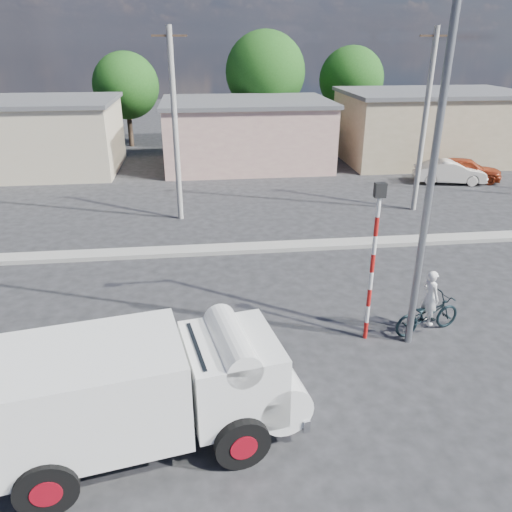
{
  "coord_description": "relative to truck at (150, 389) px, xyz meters",
  "views": [
    {
      "loc": [
        -1.13,
        -9.66,
        7.55
      ],
      "look_at": [
        0.54,
        4.44,
        1.3
      ],
      "focal_mm": 35.0,
      "sensor_mm": 36.0,
      "label": 1
    }
  ],
  "objects": [
    {
      "name": "building_row",
      "position": [
        3.34,
        23.74,
        0.78
      ],
      "size": [
        37.8,
        7.3,
        4.44
      ],
      "color": "beige",
      "rests_on": "ground"
    },
    {
      "name": "bicycle",
      "position": [
        7.21,
        3.36,
        -0.81
      ],
      "size": [
        2.18,
        1.23,
        1.08
      ],
      "primitive_type": "imported",
      "rotation": [
        0.0,
        0.0,
        1.83
      ],
      "color": "black",
      "rests_on": "ground"
    },
    {
      "name": "car_cream",
      "position": [
        15.1,
        18.01,
        -0.72
      ],
      "size": [
        4.02,
        2.08,
        1.26
      ],
      "primitive_type": "imported",
      "rotation": [
        0.0,
        0.0,
        1.37
      ],
      "color": "silver",
      "rests_on": "ground"
    },
    {
      "name": "ground_plane",
      "position": [
        2.24,
        1.74,
        -1.35
      ],
      "size": [
        120.0,
        120.0,
        0.0
      ],
      "primitive_type": "plane",
      "color": "#242427",
      "rests_on": "ground"
    },
    {
      "name": "cyclist",
      "position": [
        7.21,
        3.36,
        -0.57
      ],
      "size": [
        0.51,
        0.65,
        1.57
      ],
      "primitive_type": "imported",
      "rotation": [
        0.0,
        0.0,
        1.83
      ],
      "color": "white",
      "rests_on": "ground"
    },
    {
      "name": "traffic_pole",
      "position": [
        5.44,
        3.24,
        1.24
      ],
      "size": [
        0.28,
        0.18,
        4.36
      ],
      "color": "red",
      "rests_on": "ground"
    },
    {
      "name": "car_red",
      "position": [
        16.22,
        18.4,
        -0.69
      ],
      "size": [
        4.19,
        2.78,
        1.32
      ],
      "primitive_type": "imported",
      "rotation": [
        0.0,
        0.0,
        1.23
      ],
      "color": "#A23416",
      "rests_on": "ground"
    },
    {
      "name": "tree_row",
      "position": [
        -0.03,
        30.36,
        3.47
      ],
      "size": [
        34.13,
        7.32,
        8.1
      ],
      "color": "#38281E",
      "rests_on": "ground"
    },
    {
      "name": "utility_poles",
      "position": [
        5.49,
        13.74,
        2.72
      ],
      "size": [
        35.4,
        0.24,
        8.0
      ],
      "color": "#99968E",
      "rests_on": "ground"
    },
    {
      "name": "streetlight",
      "position": [
        6.38,
        2.94,
        3.61
      ],
      "size": [
        2.34,
        0.22,
        9.0
      ],
      "color": "slate",
      "rests_on": "ground"
    },
    {
      "name": "median",
      "position": [
        2.24,
        9.74,
        -1.27
      ],
      "size": [
        40.0,
        0.8,
        0.16
      ],
      "primitive_type": "cube",
      "color": "#99968E",
      "rests_on": "ground"
    },
    {
      "name": "truck",
      "position": [
        0.0,
        0.0,
        0.0
      ],
      "size": [
        6.19,
        3.2,
        2.44
      ],
      "rotation": [
        0.0,
        0.0,
        0.19
      ],
      "color": "black",
      "rests_on": "ground"
    }
  ]
}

